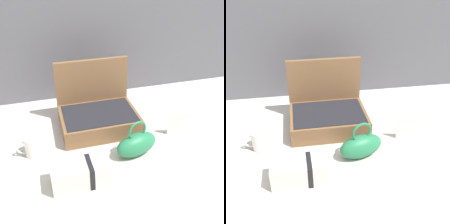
# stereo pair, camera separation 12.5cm
# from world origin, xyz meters

# --- Properties ---
(ground_plane) EXTENTS (6.00, 6.00, 0.00)m
(ground_plane) POSITION_xyz_m (0.00, 0.00, 0.00)
(ground_plane) COLOR beige
(open_suitcase) EXTENTS (0.40, 0.31, 0.33)m
(open_suitcase) POSITION_xyz_m (-0.05, 0.17, 0.08)
(open_suitcase) COLOR brown
(open_suitcase) RESTS_ON ground_plane
(teal_pouch_handbag) EXTENTS (0.23, 0.15, 0.18)m
(teal_pouch_handbag) POSITION_xyz_m (0.07, -0.11, 0.06)
(teal_pouch_handbag) COLOR #237247
(teal_pouch_handbag) RESTS_ON ground_plane
(cream_toiletry_bag) EXTENTS (0.23, 0.11, 0.10)m
(cream_toiletry_bag) POSITION_xyz_m (-0.21, -0.22, 0.05)
(cream_toiletry_bag) COLOR beige
(cream_toiletry_bag) RESTS_ON ground_plane
(coffee_mug) EXTENTS (0.12, 0.08, 0.10)m
(coffee_mug) POSITION_xyz_m (-0.40, 0.02, 0.05)
(coffee_mug) COLOR silver
(coffee_mug) RESTS_ON ground_plane
(info_card_left) EXTENTS (0.11, 0.03, 0.12)m
(info_card_left) POSITION_xyz_m (0.33, -0.02, 0.06)
(info_card_left) COLOR silver
(info_card_left) RESTS_ON ground_plane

